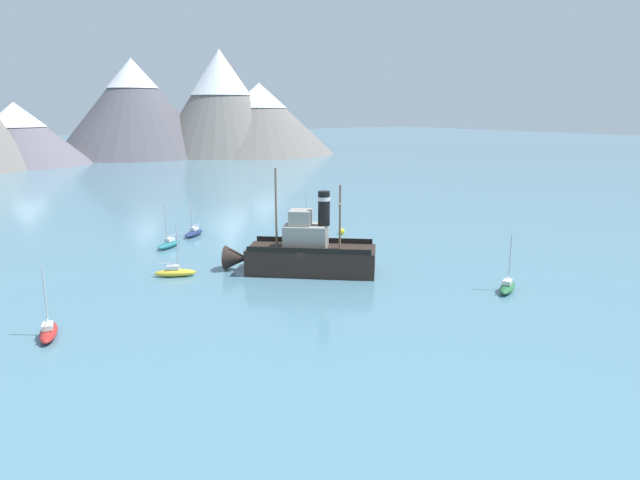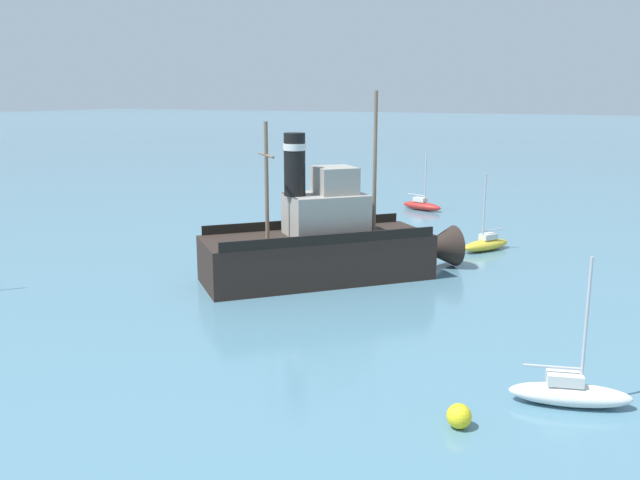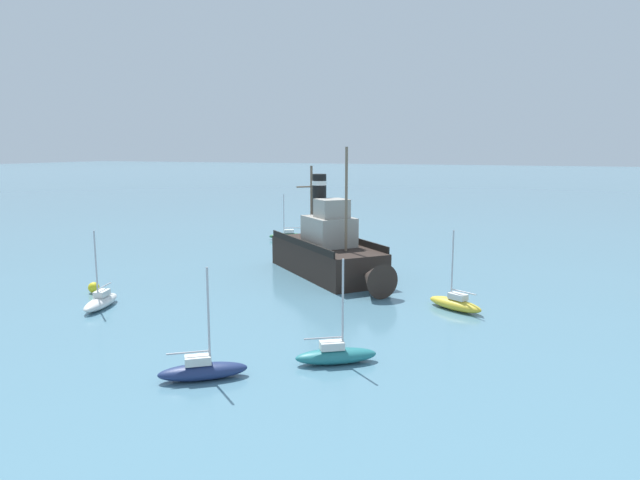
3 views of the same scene
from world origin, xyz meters
name	(u,v)px [view 2 (image 2 of 3)]	position (x,y,z in m)	size (l,w,h in m)	color
ground_plane	(323,274)	(0.00, 0.00, 0.00)	(600.00, 600.00, 0.00)	teal
old_tugboat	(328,245)	(0.65, 0.61, 1.83)	(12.89, 12.23, 9.90)	#2D231E
sailboat_red	(422,205)	(-22.45, -2.06, 0.43)	(2.16, 3.96, 4.90)	#B22823
sailboat_white	(570,392)	(10.60, 14.29, 0.43)	(2.13, 3.96, 4.90)	white
sailboat_yellow	(486,244)	(-9.87, 6.54, 0.43)	(3.86, 2.81, 4.90)	gold
mooring_buoy	(459,416)	(13.72, 11.59, 0.38)	(0.75, 0.75, 0.75)	yellow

